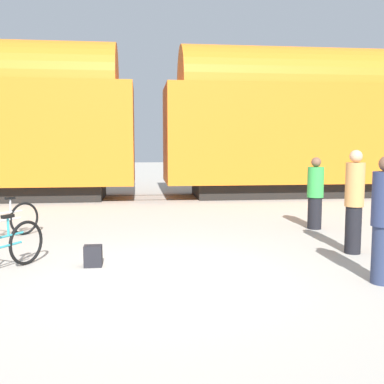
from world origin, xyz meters
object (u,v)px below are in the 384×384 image
(bicycle_silver, at_px, (4,221))
(person_in_green, at_px, (315,194))
(freight_train, at_px, (149,118))
(person_in_navy, at_px, (384,220))
(backpack, at_px, (93,256))
(person_in_tan, at_px, (354,201))

(bicycle_silver, bearing_deg, person_in_green, 2.64)
(freight_train, height_order, person_in_navy, freight_train)
(freight_train, xyz_separation_m, backpack, (-1.10, -9.01, -2.65))
(person_in_navy, bearing_deg, backpack, 143.10)
(freight_train, height_order, person_in_green, freight_train)
(person_in_tan, height_order, backpack, person_in_tan)
(person_in_tan, relative_size, person_in_green, 1.12)
(person_in_navy, bearing_deg, bicycle_silver, 130.20)
(bicycle_silver, relative_size, backpack, 3.83)
(person_in_tan, height_order, person_in_navy, person_in_tan)
(person_in_navy, height_order, backpack, person_in_navy)
(bicycle_silver, xyz_separation_m, person_in_navy, (6.11, -3.66, 0.52))
(freight_train, relative_size, person_in_green, 17.34)
(bicycle_silver, bearing_deg, person_in_tan, -16.88)
(freight_train, xyz_separation_m, person_in_tan, (3.39, -8.66, -1.90))
(person_in_navy, distance_m, person_in_green, 4.02)
(backpack, bearing_deg, bicycle_silver, 130.97)
(freight_train, relative_size, person_in_navy, 15.92)
(freight_train, distance_m, bicycle_silver, 7.77)
(bicycle_silver, relative_size, person_in_green, 0.80)
(bicycle_silver, height_order, person_in_navy, person_in_navy)
(backpack, bearing_deg, person_in_tan, 4.56)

